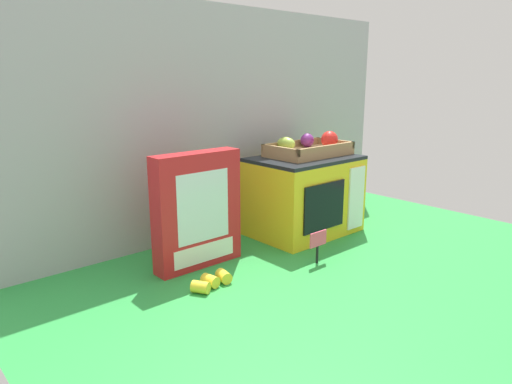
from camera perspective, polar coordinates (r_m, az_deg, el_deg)
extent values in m
plane|color=green|center=(1.54, 2.09, -6.67)|extent=(1.70, 1.70, 0.00)
cube|color=#A0A3A8|center=(1.65, -4.04, 8.61)|extent=(1.61, 0.03, 0.78)
cube|color=yellow|center=(1.65, 5.91, -0.59)|extent=(0.37, 0.26, 0.26)
cube|color=black|center=(1.62, 6.04, 4.12)|extent=(0.37, 0.26, 0.01)
cube|color=black|center=(1.53, 8.43, -1.79)|extent=(0.19, 0.01, 0.16)
cube|color=white|center=(1.66, 12.24, -0.71)|extent=(0.08, 0.01, 0.22)
cube|color=#A37F51|center=(1.65, 6.50, 4.86)|extent=(0.30, 0.18, 0.02)
cube|color=#A37F51|center=(1.60, 8.71, 5.28)|extent=(0.30, 0.01, 0.02)
cube|color=#A37F51|center=(1.71, 4.48, 5.94)|extent=(0.30, 0.01, 0.02)
cube|color=#A37F51|center=(1.55, 2.98, 5.15)|extent=(0.01, 0.18, 0.02)
cube|color=#A37F51|center=(1.76, 9.66, 6.02)|extent=(0.01, 0.18, 0.02)
ellipsoid|color=#9EC647|center=(1.63, 3.73, 5.98)|extent=(0.05, 0.08, 0.05)
sphere|color=red|center=(1.70, 9.05, 6.41)|extent=(0.06, 0.06, 0.06)
sphere|color=#72287F|center=(1.71, 6.34, 6.36)|extent=(0.05, 0.05, 0.05)
cube|color=red|center=(1.35, -7.25, -2.25)|extent=(0.27, 0.06, 0.34)
cube|color=silver|center=(1.32, -6.46, -1.85)|extent=(0.17, 0.00, 0.20)
cube|color=white|center=(1.36, -6.30, -7.48)|extent=(0.21, 0.00, 0.05)
cylinder|color=black|center=(1.41, 7.67, -7.59)|extent=(0.01, 0.01, 0.06)
cube|color=#F44C6B|center=(1.39, 7.80, -5.70)|extent=(0.07, 0.00, 0.05)
cylinder|color=yellow|center=(1.28, -4.01, -10.33)|extent=(0.04, 0.05, 0.03)
cylinder|color=yellow|center=(1.26, -5.67, -10.83)|extent=(0.04, 0.05, 0.03)
cylinder|color=yellow|center=(1.23, -6.85, -11.56)|extent=(0.05, 0.06, 0.03)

